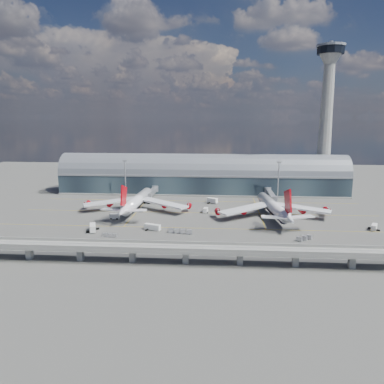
# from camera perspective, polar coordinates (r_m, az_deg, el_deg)

# --- Properties ---
(ground) EXTENTS (500.00, 500.00, 0.00)m
(ground) POSITION_cam_1_polar(r_m,az_deg,el_deg) (193.44, 0.49, -4.66)
(ground) COLOR #474744
(ground) RESTS_ON ground
(taxi_lines) EXTENTS (200.00, 80.12, 0.01)m
(taxi_lines) POSITION_cam_1_polar(r_m,az_deg,el_deg) (214.73, 0.87, -3.04)
(taxi_lines) COLOR gold
(taxi_lines) RESTS_ON ground
(terminal) EXTENTS (200.00, 30.00, 28.00)m
(terminal) POSITION_cam_1_polar(r_m,az_deg,el_deg) (267.15, 1.57, 2.29)
(terminal) COLOR #1E2933
(terminal) RESTS_ON ground
(control_tower) EXTENTS (19.00, 19.00, 103.00)m
(control_tower) POSITION_cam_1_polar(r_m,az_deg,el_deg) (278.35, 19.74, 10.34)
(control_tower) COLOR gray
(control_tower) RESTS_ON ground
(guideway) EXTENTS (220.00, 8.50, 7.20)m
(guideway) POSITION_cam_1_polar(r_m,az_deg,el_deg) (139.62, -0.98, -8.77)
(guideway) COLOR gray
(guideway) RESTS_ON ground
(floodlight_mast_left) EXTENTS (3.00, 0.70, 25.70)m
(floodlight_mast_left) POSITION_cam_1_polar(r_m,az_deg,el_deg) (251.56, -10.13, 2.08)
(floodlight_mast_left) COLOR gray
(floodlight_mast_left) RESTS_ON ground
(floodlight_mast_right) EXTENTS (3.00, 0.70, 25.70)m
(floodlight_mast_right) POSITION_cam_1_polar(r_m,az_deg,el_deg) (246.78, 13.01, 1.79)
(floodlight_mast_right) COLOR gray
(floodlight_mast_right) RESTS_ON ground
(airliner_left) EXTENTS (63.64, 66.84, 20.39)m
(airliner_left) POSITION_cam_1_polar(r_m,az_deg,el_deg) (217.56, -8.47, -1.40)
(airliner_left) COLOR white
(airliner_left) RESTS_ON ground
(airliner_right) EXTENTS (63.51, 66.42, 21.07)m
(airliner_right) POSITION_cam_1_polar(r_m,az_deg,el_deg) (206.45, 12.31, -2.33)
(airliner_right) COLOR white
(airliner_right) RESTS_ON ground
(jet_bridge_left) EXTENTS (4.40, 28.00, 7.25)m
(jet_bridge_left) POSITION_cam_1_polar(r_m,az_deg,el_deg) (247.38, -6.07, 0.05)
(jet_bridge_left) COLOR gray
(jet_bridge_left) RESTS_ON ground
(jet_bridge_right) EXTENTS (4.40, 32.00, 7.25)m
(jet_bridge_right) POSITION_cam_1_polar(r_m,az_deg,el_deg) (243.82, 11.84, -0.30)
(jet_bridge_right) COLOR gray
(jet_bridge_right) RESTS_ON ground
(service_truck_0) EXTENTS (5.11, 8.44, 3.32)m
(service_truck_0) POSITION_cam_1_polar(r_m,az_deg,el_deg) (184.56, -14.89, -5.29)
(service_truck_0) COLOR silver
(service_truck_0) RESTS_ON ground
(service_truck_1) EXTENTS (5.12, 2.57, 2.96)m
(service_truck_1) POSITION_cam_1_polar(r_m,az_deg,el_deg) (203.47, -11.72, -3.66)
(service_truck_1) COLOR silver
(service_truck_1) RESTS_ON ground
(service_truck_2) EXTENTS (8.41, 4.92, 2.94)m
(service_truck_2) POSITION_cam_1_polar(r_m,az_deg,el_deg) (181.15, -6.04, -5.34)
(service_truck_2) COLOR silver
(service_truck_2) RESTS_ON ground
(service_truck_3) EXTENTS (4.74, 6.26, 2.85)m
(service_truck_3) POSITION_cam_1_polar(r_m,az_deg,el_deg) (200.46, 26.00, -4.83)
(service_truck_3) COLOR silver
(service_truck_3) RESTS_ON ground
(service_truck_4) EXTENTS (2.92, 5.00, 2.74)m
(service_truck_4) POSITION_cam_1_polar(r_m,az_deg,el_deg) (212.91, 2.08, -2.79)
(service_truck_4) COLOR silver
(service_truck_4) RESTS_ON ground
(service_truck_5) EXTENTS (7.23, 5.78, 3.31)m
(service_truck_5) POSITION_cam_1_polar(r_m,az_deg,el_deg) (235.92, 3.09, -1.32)
(service_truck_5) COLOR silver
(service_truck_5) RESTS_ON ground
(cargo_train_0) EXTENTS (6.94, 2.07, 1.53)m
(cargo_train_0) POSITION_cam_1_polar(r_m,az_deg,el_deg) (174.60, -12.43, -6.44)
(cargo_train_0) COLOR gray
(cargo_train_0) RESTS_ON ground
(cargo_train_1) EXTENTS (11.72, 3.97, 1.93)m
(cargo_train_1) POSITION_cam_1_polar(r_m,az_deg,el_deg) (175.58, -1.86, -6.00)
(cargo_train_1) COLOR gray
(cargo_train_1) RESTS_ON ground
(cargo_train_2) EXTENTS (8.12, 5.80, 1.88)m
(cargo_train_2) POSITION_cam_1_polar(r_m,az_deg,el_deg) (173.36, 16.75, -6.73)
(cargo_train_2) COLOR gray
(cargo_train_2) RESTS_ON ground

